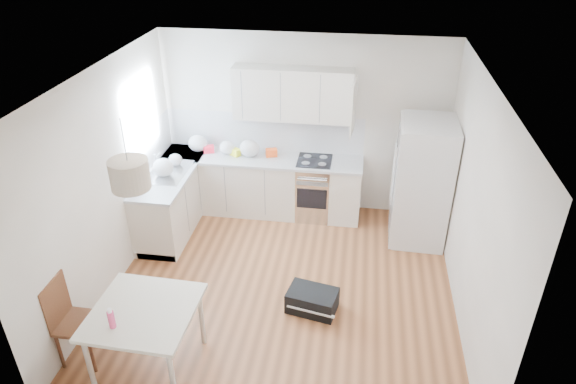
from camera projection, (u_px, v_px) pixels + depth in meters
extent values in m
plane|color=brown|center=(283.00, 288.00, 6.47)|extent=(4.20, 4.20, 0.00)
plane|color=white|center=(281.00, 79.00, 5.14)|extent=(4.20, 4.20, 0.00)
plane|color=beige|center=(304.00, 125.00, 7.61)|extent=(4.20, 0.00, 4.20)
plane|color=beige|center=(107.00, 182.00, 6.07)|extent=(0.00, 4.20, 4.20)
plane|color=beige|center=(474.00, 209.00, 5.54)|extent=(0.00, 4.20, 4.20)
cube|color=#BFE0F9|center=(141.00, 115.00, 6.86)|extent=(0.02, 1.00, 1.00)
cube|color=silver|center=(262.00, 186.00, 7.88)|extent=(3.00, 0.60, 0.88)
cube|color=silver|center=(174.00, 199.00, 7.51)|extent=(0.60, 1.80, 0.88)
cube|color=#AEB0B3|center=(261.00, 159.00, 7.65)|extent=(3.02, 0.64, 0.04)
cube|color=#AEB0B3|center=(170.00, 172.00, 7.29)|extent=(0.64, 1.82, 0.04)
cube|color=white|center=(264.00, 132.00, 7.75)|extent=(3.00, 0.01, 0.58)
cube|color=white|center=(148.00, 150.00, 7.17)|extent=(0.01, 1.80, 0.58)
cube|color=silver|center=(293.00, 94.00, 7.23)|extent=(1.70, 0.32, 0.75)
cube|color=beige|center=(143.00, 311.00, 5.00)|extent=(1.02, 1.02, 0.04)
cylinder|color=silver|center=(90.00, 367.00, 4.91)|extent=(0.05, 0.05, 0.74)
cylinder|color=silver|center=(173.00, 379.00, 4.78)|extent=(0.05, 0.05, 0.74)
cylinder|color=silver|center=(129.00, 307.00, 5.62)|extent=(0.05, 0.05, 0.74)
cylinder|color=silver|center=(201.00, 317.00, 5.49)|extent=(0.05, 0.05, 0.74)
cylinder|color=#DC3D6B|center=(111.00, 318.00, 4.74)|extent=(0.07, 0.07, 0.22)
cube|color=black|center=(312.00, 300.00, 6.07)|extent=(0.63, 0.48, 0.26)
cylinder|color=beige|center=(130.00, 174.00, 4.46)|extent=(0.45, 0.45, 0.27)
ellipsoid|color=white|center=(198.00, 143.00, 7.77)|extent=(0.29, 0.24, 0.26)
ellipsoid|color=white|center=(227.00, 148.00, 7.69)|extent=(0.24, 0.20, 0.21)
ellipsoid|color=white|center=(250.00, 148.00, 7.61)|extent=(0.29, 0.25, 0.26)
ellipsoid|color=white|center=(175.00, 160.00, 7.38)|extent=(0.19, 0.17, 0.18)
ellipsoid|color=white|center=(163.00, 167.00, 7.07)|extent=(0.29, 0.25, 0.26)
cube|color=#F34D15|center=(271.00, 153.00, 7.65)|extent=(0.19, 0.15, 0.12)
cube|color=#FFFC28|center=(235.00, 152.00, 7.68)|extent=(0.19, 0.17, 0.11)
cube|color=red|center=(209.00, 149.00, 7.77)|extent=(0.18, 0.15, 0.11)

